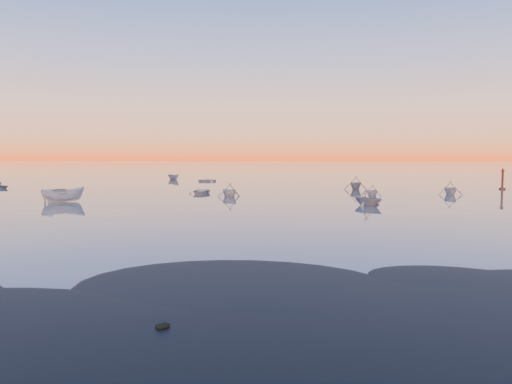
# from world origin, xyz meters

# --- Properties ---
(ground) EXTENTS (600.00, 600.00, 0.00)m
(ground) POSITION_xyz_m (0.00, 100.00, 0.00)
(ground) COLOR #70645D
(ground) RESTS_ON ground
(mud_lobes) EXTENTS (140.00, 6.00, 0.07)m
(mud_lobes) POSITION_xyz_m (0.00, -1.00, 0.01)
(mud_lobes) COLOR black
(mud_lobes) RESTS_ON ground
(moored_fleet) EXTENTS (124.00, 58.00, 1.20)m
(moored_fleet) POSITION_xyz_m (0.00, 53.00, 0.00)
(moored_fleet) COLOR beige
(moored_fleet) RESTS_ON ground
(boat_near_left) EXTENTS (4.02, 2.66, 0.93)m
(boat_near_left) POSITION_xyz_m (-23.29, 44.66, 0.00)
(boat_near_left) COLOR beige
(boat_near_left) RESTS_ON ground
(boat_near_center) EXTENTS (3.87, 4.59, 1.49)m
(boat_near_center) POSITION_xyz_m (-16.63, 31.82, 0.00)
(boat_near_center) COLOR beige
(boat_near_center) RESTS_ON ground
(boat_near_right) EXTENTS (3.77, 3.20, 1.22)m
(boat_near_right) POSITION_xyz_m (-0.41, 39.68, 0.00)
(boat_near_right) COLOR beige
(boat_near_right) RESTS_ON ground
(channel_marker) EXTENTS (0.88, 0.88, 3.14)m
(channel_marker) POSITION_xyz_m (36.38, 54.93, 1.24)
(channel_marker) COLOR #4E1B10
(channel_marker) RESTS_ON ground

